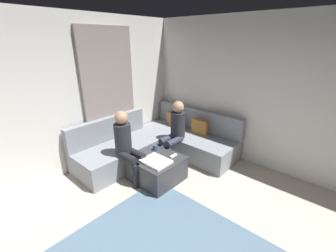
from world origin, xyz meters
name	(u,v)px	position (x,y,z in m)	size (l,w,h in m)	color
wall_back	(296,100)	(0.00, 2.94, 1.35)	(6.00, 0.12, 2.70)	silver
wall_left	(33,104)	(-2.94, 0.00, 1.35)	(0.12, 6.00, 2.70)	silver
curtain_panel	(110,96)	(-2.84, 1.30, 1.25)	(0.06, 1.10, 2.50)	gray
sectional_couch	(160,143)	(-2.08, 1.88, 0.28)	(2.10, 2.55, 0.87)	gray
ottoman	(157,168)	(-1.53, 1.24, 0.21)	(0.76, 0.76, 0.42)	#333338
folded_blanket	(156,161)	(-1.43, 1.12, 0.44)	(0.44, 0.36, 0.04)	white
coffee_mug	(155,148)	(-1.75, 1.42, 0.47)	(0.08, 0.08, 0.10)	#334C72
game_remote	(173,156)	(-1.35, 1.46, 0.43)	(0.05, 0.15, 0.02)	white
person_on_couch_back	(175,130)	(-1.73, 1.93, 0.66)	(0.30, 0.60, 1.20)	#2D3347
person_on_couch_side	(127,144)	(-1.93, 0.94, 0.66)	(0.60, 0.30, 1.20)	black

